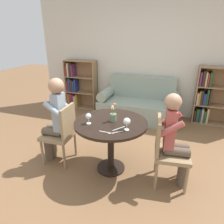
# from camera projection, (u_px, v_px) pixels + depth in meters

# --- Properties ---
(ground_plane) EXTENTS (16.00, 16.00, 0.00)m
(ground_plane) POSITION_uv_depth(u_px,v_px,m) (111.00, 168.00, 2.91)
(ground_plane) COLOR brown
(back_wall) EXTENTS (5.20, 0.05, 2.70)m
(back_wall) POSITION_uv_depth(u_px,v_px,m) (145.00, 56.00, 4.48)
(back_wall) COLOR beige
(back_wall) RESTS_ON ground_plane
(round_table) EXTENTS (0.97, 0.97, 0.75)m
(round_table) POSITION_uv_depth(u_px,v_px,m) (111.00, 131.00, 2.69)
(round_table) COLOR black
(round_table) RESTS_ON ground_plane
(couch) EXTENTS (1.74, 0.80, 0.92)m
(couch) POSITION_uv_depth(u_px,v_px,m) (139.00, 105.00, 4.50)
(couch) COLOR gray
(couch) RESTS_ON ground_plane
(bookshelf_left) EXTENTS (0.80, 0.28, 1.21)m
(bookshelf_left) POSITION_uv_depth(u_px,v_px,m) (78.00, 85.00, 5.13)
(bookshelf_left) COLOR #93704C
(bookshelf_left) RESTS_ON ground_plane
(bookshelf_right) EXTENTS (0.80, 0.28, 1.21)m
(bookshelf_right) POSITION_uv_depth(u_px,v_px,m) (210.00, 97.00, 4.20)
(bookshelf_right) COLOR #93704C
(bookshelf_right) RESTS_ON ground_plane
(chair_left) EXTENTS (0.44, 0.44, 0.90)m
(chair_left) POSITION_uv_depth(u_px,v_px,m) (62.00, 132.00, 2.91)
(chair_left) COLOR #937A56
(chair_left) RESTS_ON ground_plane
(chair_right) EXTENTS (0.47, 0.47, 0.90)m
(chair_right) POSITION_uv_depth(u_px,v_px,m) (166.00, 149.00, 2.49)
(chair_right) COLOR #937A56
(chair_right) RESTS_ON ground_plane
(person_left) EXTENTS (0.43, 0.35, 1.29)m
(person_left) POSITION_uv_depth(u_px,v_px,m) (55.00, 119.00, 2.86)
(person_left) COLOR brown
(person_left) RESTS_ON ground_plane
(person_right) EXTENTS (0.44, 0.37, 1.21)m
(person_right) POSITION_uv_depth(u_px,v_px,m) (175.00, 139.00, 2.42)
(person_right) COLOR brown
(person_right) RESTS_ON ground_plane
(wine_glass_left) EXTENTS (0.07, 0.07, 0.14)m
(wine_glass_left) POSITION_uv_depth(u_px,v_px,m) (88.00, 116.00, 2.55)
(wine_glass_left) COLOR white
(wine_glass_left) RESTS_ON round_table
(wine_glass_right) EXTENTS (0.09, 0.09, 0.16)m
(wine_glass_right) POSITION_uv_depth(u_px,v_px,m) (127.00, 122.00, 2.38)
(wine_glass_right) COLOR white
(wine_glass_right) RESTS_ON round_table
(flower_vase) EXTENTS (0.09, 0.09, 0.26)m
(flower_vase) POSITION_uv_depth(u_px,v_px,m) (113.00, 115.00, 2.62)
(flower_vase) COLOR gray
(flower_vase) RESTS_ON round_table
(knife_left_setting) EXTENTS (0.12, 0.16, 0.00)m
(knife_left_setting) POSITION_uv_depth(u_px,v_px,m) (119.00, 128.00, 2.45)
(knife_left_setting) COLOR silver
(knife_left_setting) RESTS_ON round_table
(fork_left_setting) EXTENTS (0.15, 0.13, 0.00)m
(fork_left_setting) POSITION_uv_depth(u_px,v_px,m) (116.00, 132.00, 2.35)
(fork_left_setting) COLOR silver
(fork_left_setting) RESTS_ON round_table
(knife_right_setting) EXTENTS (0.19, 0.02, 0.00)m
(knife_right_setting) POSITION_uv_depth(u_px,v_px,m) (106.00, 132.00, 2.36)
(knife_right_setting) COLOR silver
(knife_right_setting) RESTS_ON round_table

